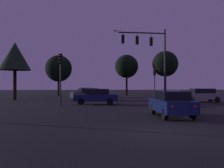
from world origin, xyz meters
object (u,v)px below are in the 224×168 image
tree_center_horizon (127,67)px  car_parked_lot (88,94)px  tree_behind_sign (59,69)px  tree_right_cluster (15,56)px  traffic_light_corner_left (155,77)px  traffic_light_corner_right (60,69)px  car_crossing_left (96,96)px  tree_left_far (165,64)px  car_far_lane (86,92)px  car_crossing_right (201,95)px  car_nearside_lane (171,103)px  traffic_signal_mast_arm (150,51)px

tree_center_horizon → car_parked_lot: bearing=-116.0°
tree_behind_sign → tree_center_horizon: bearing=1.5°
tree_right_cluster → traffic_light_corner_left: bearing=-9.7°
traffic_light_corner_right → tree_right_cluster: 13.05m
tree_behind_sign → tree_right_cluster: (-3.89, -13.25, 0.64)m
car_crossing_left → tree_left_far: (12.40, 18.52, 4.87)m
traffic_light_corner_left → tree_right_cluster: (-17.61, 3.00, 2.77)m
car_far_lane → tree_behind_sign: (-5.09, 6.15, 4.18)m
tree_left_far → car_crossing_right: bearing=-91.8°
car_crossing_right → car_far_lane: same height
traffic_light_corner_right → tree_center_horizon: tree_center_horizon is taller
tree_left_far → tree_right_cluster: size_ratio=1.06×
traffic_light_corner_right → car_nearside_lane: 11.58m
traffic_signal_mast_arm → tree_center_horizon: size_ratio=1.03×
car_nearside_lane → car_crossing_right: (7.69, 13.23, 0.00)m
traffic_signal_mast_arm → traffic_light_corner_right: size_ratio=1.67×
traffic_light_corner_right → car_nearside_lane: (7.43, -8.52, -2.51)m
car_far_lane → car_crossing_right: bearing=-44.6°
car_crossing_right → tree_right_cluster: size_ratio=0.61×
car_parked_lot → traffic_signal_mast_arm: bearing=-44.6°
traffic_light_corner_right → car_parked_lot: (2.28, 9.88, -2.51)m
traffic_signal_mast_arm → tree_behind_sign: (-12.12, 20.61, -0.55)m
tree_behind_sign → traffic_signal_mast_arm: bearing=-59.5°
traffic_signal_mast_arm → car_far_lane: traffic_signal_mast_arm is taller
car_nearside_lane → traffic_light_corner_left: bearing=79.3°
traffic_signal_mast_arm → tree_left_far: 18.57m
car_nearside_lane → car_crossing_left: 11.45m
car_far_lane → car_nearside_lane: bearing=-78.1°
car_crossing_right → car_nearside_lane: bearing=-120.2°
tree_left_far → car_parked_lot: bearing=-141.1°
car_crossing_left → car_crossing_right: bearing=12.3°
traffic_light_corner_right → car_parked_lot: size_ratio=1.04×
car_parked_lot → tree_left_far: (13.35, 10.78, 4.87)m
car_crossing_left → tree_center_horizon: (6.07, 22.15, 4.65)m
tree_center_horizon → tree_behind_sign: bearing=-178.5°
tree_behind_sign → tree_left_far: size_ratio=0.93×
car_crossing_left → tree_left_far: tree_left_far is taller
car_far_lane → car_parked_lot: same height
traffic_light_corner_left → car_parked_lot: 8.75m
car_crossing_left → traffic_light_corner_left: bearing=37.5°
traffic_light_corner_left → traffic_light_corner_right: size_ratio=0.85×
traffic_signal_mast_arm → tree_behind_sign: traffic_signal_mast_arm is taller
traffic_light_corner_left → car_crossing_right: bearing=-32.9°
traffic_light_corner_left → car_nearside_lane: bearing=-100.7°
car_crossing_left → car_parked_lot: bearing=97.0°
tree_right_cluster → car_crossing_right: bearing=-15.1°
car_far_lane → car_parked_lot: (0.41, -7.93, 0.00)m
car_crossing_right → traffic_light_corner_left: bearing=147.1°
car_far_lane → tree_behind_sign: bearing=129.6°
car_far_lane → tree_right_cluster: tree_right_cluster is taller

